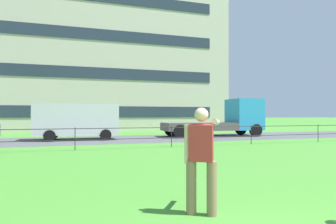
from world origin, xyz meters
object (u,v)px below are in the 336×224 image
(flatbed_truck_left, at_px, (226,120))
(apartment_building_background, at_px, (90,61))
(person_thrower, at_px, (201,157))
(panel_van_far_left, at_px, (77,120))

(flatbed_truck_left, height_order, apartment_building_background, apartment_building_background)
(flatbed_truck_left, bearing_deg, person_thrower, -120.24)
(person_thrower, relative_size, apartment_building_background, 0.06)
(person_thrower, xyz_separation_m, apartment_building_background, (-0.25, 30.24, 6.76))
(apartment_building_background, bearing_deg, person_thrower, -89.52)
(panel_van_far_left, relative_size, apartment_building_background, 0.17)
(person_thrower, bearing_deg, panel_van_far_left, 96.53)
(person_thrower, relative_size, flatbed_truck_left, 0.23)
(flatbed_truck_left, relative_size, apartment_building_background, 0.25)
(panel_van_far_left, height_order, flatbed_truck_left, flatbed_truck_left)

